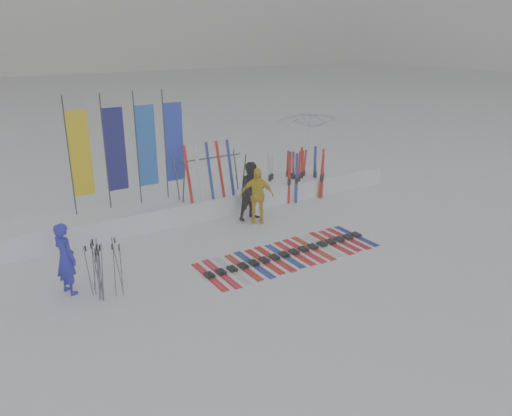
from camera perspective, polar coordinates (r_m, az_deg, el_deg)
ground at (r=11.98m, az=3.29°, el=-6.87°), size 120.00×120.00×0.00m
snow_bank at (r=15.54m, az=-6.53°, el=0.58°), size 14.00×1.60×0.60m
person_blue at (r=11.31m, az=-20.94°, el=-5.41°), size 0.56×0.68×1.60m
person_black at (r=14.68m, az=-0.42°, el=1.94°), size 0.92×0.75×1.76m
person_yellow at (r=14.46m, az=0.11°, el=1.45°), size 1.03×0.88×1.65m
tent_canopy at (r=18.80m, az=6.37°, el=7.09°), size 3.01×3.06×2.59m
ski_row at (r=12.65m, az=3.84°, el=-5.21°), size 4.69×1.70×0.07m
pole_cluster at (r=11.03m, az=-17.19°, el=-6.78°), size 0.76×0.69×1.25m
feather_flags at (r=14.44m, az=-14.27°, el=6.65°), size 3.28×0.08×3.20m
ski_rack at (r=14.98m, az=-5.18°, el=4.24°), size 2.04×0.80×1.23m
upright_skis at (r=16.89m, az=4.92°, el=3.93°), size 1.67×1.08×1.67m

